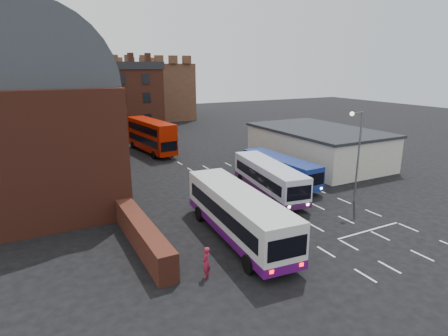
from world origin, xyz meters
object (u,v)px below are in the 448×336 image
pedestrian_red (206,262)px  bus_white_outbound (238,211)px  bus_red_double (151,136)px  pedestrian_beige (259,249)px  street_lamp (357,149)px  bus_blue (280,168)px  bus_white_inbound (269,176)px

pedestrian_red → bus_white_outbound: bearing=176.1°
bus_red_double → pedestrian_beige: 32.21m
pedestrian_beige → street_lamp: bearing=-144.7°
bus_blue → bus_red_double: bus_red_double is taller
bus_red_double → pedestrian_red: bearing=71.9°
bus_red_double → street_lamp: street_lamp is taller
bus_white_outbound → bus_blue: bus_white_outbound is taller
bus_white_inbound → pedestrian_beige: size_ratio=6.52×
bus_white_inbound → bus_red_double: (-4.30, 21.93, 0.61)m
bus_red_double → pedestrian_red: size_ratio=6.17×
bus_blue → pedestrian_beige: bus_blue is taller
bus_red_double → street_lamp: bearing=103.3°
bus_red_double → bus_white_inbound: bearing=95.0°
pedestrian_red → bus_blue: bearing=176.6°
bus_white_inbound → pedestrian_beige: bearing=61.4°
bus_blue → street_lamp: (2.32, -7.45, 3.21)m
bus_white_inbound → street_lamp: street_lamp is taller
bus_white_inbound → pedestrian_red: bus_white_inbound is taller
bus_red_double → pedestrian_red: (-6.81, -32.01, -1.44)m
bus_red_double → pedestrian_red: bus_red_double is taller
bus_white_outbound → bus_white_inbound: 9.69m
bus_white_outbound → bus_red_double: (2.78, 28.54, 0.38)m
bus_blue → pedestrian_beige: 16.21m
bus_red_double → bus_blue: bearing=104.1°
bus_white_outbound → pedestrian_red: (-4.03, -3.47, -1.06)m
bus_red_double → street_lamp: (9.56, -27.15, 2.46)m
bus_blue → bus_white_outbound: bearing=39.0°
bus_blue → pedestrian_red: 18.69m
bus_white_inbound → bus_blue: bus_white_inbound is taller
bus_red_double → pedestrian_red: 32.76m
pedestrian_beige → bus_red_double: bearing=-81.3°
bus_white_inbound → pedestrian_red: bearing=50.7°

